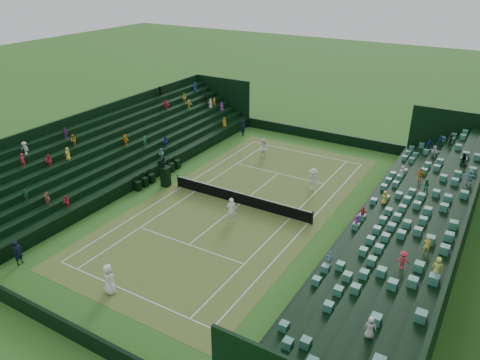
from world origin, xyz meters
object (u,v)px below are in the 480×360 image
Objects in this scene: tennis_net at (240,198)px; player_near_east at (231,210)px; player_far_west at (264,149)px; player_far_east at (313,179)px; umpire_chair at (165,174)px; player_near_west at (109,279)px.

tennis_net is 2.67m from player_near_east.
player_far_west is (-3.55, 11.34, -0.03)m from player_near_east.
umpire_chair is at bearing 172.59° from player_far_east.
player_near_east reaches higher than player_far_west.
player_near_east reaches higher than player_far_east.
umpire_chair reaches higher than player_near_east.
tennis_net is 6.76m from umpire_chair.
player_near_west is at bearing -93.96° from tennis_net.
player_near_east is (0.80, -2.52, 0.40)m from tennis_net.
umpire_chair reaches higher than tennis_net.
umpire_chair is 1.37× the size of player_far_west.
player_near_east reaches higher than tennis_net.
player_near_east is at bearing -89.70° from player_near_west.
player_far_east is (2.90, 7.52, -0.01)m from player_near_east.
umpire_chair is 11.73m from player_far_east.
player_far_west is (3.98, 9.20, -0.16)m from umpire_chair.
player_far_east is (3.69, 5.00, 0.39)m from tennis_net.
player_near_east is at bearing -72.42° from tennis_net.
player_far_east reaches higher than player_far_west.
player_far_west is at bearing 107.33° from tennis_net.
player_far_west reaches higher than tennis_net.
player_near_east is 1.03× the size of player_far_west.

